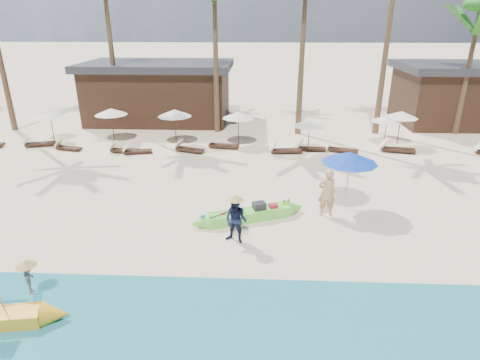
{
  "coord_description": "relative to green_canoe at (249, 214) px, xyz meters",
  "views": [
    {
      "loc": [
        -0.55,
        -12.56,
        7.32
      ],
      "look_at": [
        -1.22,
        2.0,
        1.4
      ],
      "focal_mm": 30.0,
      "sensor_mm": 36.0,
      "label": 1
    }
  ],
  "objects": [
    {
      "name": "ground",
      "position": [
        0.84,
        -1.36,
        -0.22
      ],
      "size": [
        240.0,
        240.0,
        0.0
      ],
      "primitive_type": "plane",
      "color": "#FBE3B9",
      "rests_on": "ground"
    },
    {
      "name": "lounger_4_left",
      "position": [
        -6.74,
        7.86,
        -0.04
      ],
      "size": [
        1.71,
        0.88,
        0.56
      ],
      "rotation": [
        0.0,
        0.0,
        0.24
      ],
      "color": "#362216",
      "rests_on": "ground"
    },
    {
      "name": "lounger_7_right",
      "position": [
        8.34,
        8.85,
        0.0
      ],
      "size": [
        2.08,
        1.03,
        0.68
      ],
      "rotation": [
        0.0,
        0.0,
        -0.22
      ],
      "color": "#362216",
      "rests_on": "ground"
    },
    {
      "name": "lounger_6_left",
      "position": [
        1.82,
        8.34,
        -0.01
      ],
      "size": [
        1.94,
        0.76,
        0.64
      ],
      "rotation": [
        0.0,
        0.0,
        0.1
      ],
      "color": "#362216",
      "rests_on": "ground"
    },
    {
      "name": "lounger_6_right",
      "position": [
        3.35,
        8.87,
        -0.03
      ],
      "size": [
        1.77,
        0.67,
        0.59
      ],
      "rotation": [
        0.0,
        0.0,
        -0.08
      ],
      "color": "#362216",
      "rests_on": "ground"
    },
    {
      "name": "lounger_8_left",
      "position": [
        8.36,
        8.91,
        -0.02
      ],
      "size": [
        1.92,
        0.96,
        0.63
      ],
      "rotation": [
        0.0,
        0.0,
        -0.22
      ],
      "color": "#362216",
      "rests_on": "ground"
    },
    {
      "name": "lounger_7_left",
      "position": [
        5.13,
        8.68,
        -0.02
      ],
      "size": [
        1.88,
        1.12,
        0.61
      ],
      "rotation": [
        0.0,
        0.0,
        -0.34
      ],
      "color": "#362216",
      "rests_on": "ground"
    },
    {
      "name": "lounger_4_right",
      "position": [
        -3.79,
        8.33,
        -0.03
      ],
      "size": [
        1.83,
        1.1,
        0.59
      ],
      "rotation": [
        0.0,
        0.0,
        -0.35
      ],
      "color": "#362216",
      "rests_on": "ground"
    },
    {
      "name": "resort_parasol_3",
      "position": [
        -8.9,
        10.41,
        1.65
      ],
      "size": [
        2.02,
        2.02,
        2.08
      ],
      "color": "#362216",
      "rests_on": "ground"
    },
    {
      "name": "resort_parasol_2",
      "position": [
        -12.74,
        10.23,
        1.45
      ],
      "size": [
        1.81,
        1.81,
        1.86
      ],
      "color": "#362216",
      "rests_on": "ground"
    },
    {
      "name": "pavilion_west",
      "position": [
        -7.16,
        16.14,
        1.97
      ],
      "size": [
        10.8,
        6.6,
        4.3
      ],
      "color": "#362216",
      "rests_on": "ground"
    },
    {
      "name": "resort_parasol_5",
      "position": [
        -0.91,
        10.05,
        1.61
      ],
      "size": [
        1.97,
        1.97,
        2.03
      ],
      "color": "#362216",
      "rests_on": "ground"
    },
    {
      "name": "resort_parasol_8",
      "position": [
        8.96,
        10.47,
        1.64
      ],
      "size": [
        2.01,
        2.01,
        2.07
      ],
      "color": "#362216",
      "rests_on": "ground"
    },
    {
      "name": "vendor_yellow",
      "position": [
        -5.94,
        -5.0,
        0.43
      ],
      "size": [
        0.55,
        0.7,
        0.95
      ],
      "primitive_type": "imported",
      "rotation": [
        0.0,
        0.0,
        1.95
      ],
      "color": "gray",
      "rests_on": "ground"
    },
    {
      "name": "tourist",
      "position": [
        3.03,
        0.54,
        0.75
      ],
      "size": [
        0.75,
        0.53,
        1.95
      ],
      "primitive_type": "imported",
      "rotation": [
        0.0,
        0.0,
        3.24
      ],
      "color": "tan",
      "rests_on": "ground"
    },
    {
      "name": "blue_umbrella",
      "position": [
        3.95,
        1.31,
        1.95
      ],
      "size": [
        2.23,
        2.23,
        2.4
      ],
      "color": "#99999E",
      "rests_on": "ground"
    },
    {
      "name": "lounger_3_left",
      "position": [
        -11.02,
        8.36,
        -0.04
      ],
      "size": [
        1.69,
        0.87,
        0.55
      ],
      "rotation": [
        0.0,
        0.0,
        -0.24
      ],
      "color": "#362216",
      "rests_on": "ground"
    },
    {
      "name": "wet_sand_strip",
      "position": [
        0.84,
        -6.36,
        -0.22
      ],
      "size": [
        240.0,
        4.5,
        0.01
      ],
      "primitive_type": "cube",
      "color": "tan",
      "rests_on": "ground"
    },
    {
      "name": "lounger_2_left",
      "position": [
        -13.08,
        9.0,
        -0.01
      ],
      "size": [
        2.0,
        1.1,
        0.65
      ],
      "rotation": [
        0.0,
        0.0,
        0.29
      ],
      "color": "#362216",
      "rests_on": "ground"
    },
    {
      "name": "palm_6",
      "position": [
        13.68,
        13.16,
        6.83
      ],
      "size": [
        2.08,
        2.08,
        8.51
      ],
      "color": "brown",
      "rests_on": "ground"
    },
    {
      "name": "green_canoe",
      "position": [
        0.0,
        0.0,
        0.0
      ],
      "size": [
        5.01,
        2.25,
        0.67
      ],
      "rotation": [
        0.0,
        0.0,
        0.38
      ],
      "color": "#6BE245",
      "rests_on": "ground"
    },
    {
      "name": "lounger_5_left",
      "position": [
        -1.88,
        9.17,
        -0.01
      ],
      "size": [
        1.93,
        0.82,
        0.63
      ],
      "rotation": [
        0.0,
        0.0,
        -0.14
      ],
      "color": "#362216",
      "rests_on": "ground"
    },
    {
      "name": "resort_parasol_4",
      "position": [
        -4.8,
        9.93,
        1.71
      ],
      "size": [
        2.09,
        2.09,
        2.15
      ],
      "color": "#362216",
      "rests_on": "ground"
    },
    {
      "name": "pavilion_east",
      "position": [
        14.84,
        16.14,
        1.97
      ],
      "size": [
        8.8,
        6.6,
        4.3
      ],
      "color": "#362216",
      "rests_on": "ground"
    },
    {
      "name": "resort_parasol_6",
      "position": [
        3.23,
        8.59,
        1.52
      ],
      "size": [
        1.88,
        1.88,
        1.94
      ],
      "color": "#362216",
      "rests_on": "ground"
    },
    {
      "name": "lounger_3_right",
      "position": [
        -7.54,
        8.02,
        -0.03
      ],
      "size": [
        1.78,
        0.63,
        0.6
      ],
      "rotation": [
        0.0,
        0.0,
        -0.05
      ],
      "color": "#362216",
      "rests_on": "ground"
    },
    {
      "name": "resort_parasol_7",
      "position": [
        8.05,
        10.17,
        1.45
      ],
      "size": [
        1.81,
        1.81,
        1.86
      ],
      "color": "#362216",
      "rests_on": "ground"
    },
    {
      "name": "vendor_green",
      "position": [
        -0.42,
        -1.69,
        0.61
      ],
      "size": [
        0.99,
        0.89,
        1.68
      ],
      "primitive_type": "imported",
      "rotation": [
        0.0,
        0.0,
        -0.38
      ],
      "color": "#141B37",
      "rests_on": "ground"
    }
  ]
}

